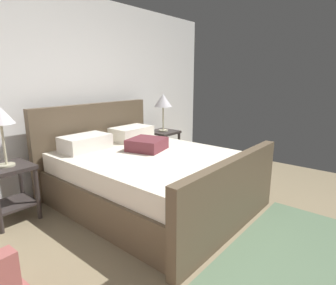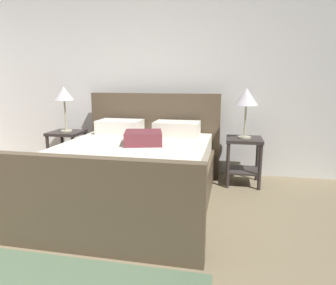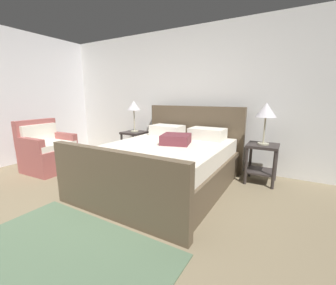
# 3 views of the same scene
# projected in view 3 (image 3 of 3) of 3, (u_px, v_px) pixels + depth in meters

# --- Properties ---
(ground_plane) EXTENTS (5.75, 5.58, 0.02)m
(ground_plane) POSITION_uv_depth(u_px,v_px,m) (62.00, 237.00, 2.08)
(ground_plane) COLOR #7D6E53
(wall_back) EXTENTS (5.87, 0.12, 2.55)m
(wall_back) POSITION_uv_depth(u_px,v_px,m) (188.00, 98.00, 4.24)
(wall_back) COLOR silver
(wall_back) RESTS_ON ground
(bed) EXTENTS (1.82, 2.22, 1.14)m
(bed) POSITION_uv_depth(u_px,v_px,m) (166.00, 162.00, 3.24)
(bed) COLOR brown
(bed) RESTS_ON ground
(nightstand_right) EXTENTS (0.44, 0.44, 0.60)m
(nightstand_right) POSITION_uv_depth(u_px,v_px,m) (262.00, 157.00, 3.31)
(nightstand_right) COLOR #2E2827
(nightstand_right) RESTS_ON ground
(table_lamp_right) EXTENTS (0.29, 0.29, 0.62)m
(table_lamp_right) POSITION_uv_depth(u_px,v_px,m) (266.00, 111.00, 3.17)
(table_lamp_right) COLOR #B7B293
(table_lamp_right) RESTS_ON nightstand_right
(nightstand_left) EXTENTS (0.44, 0.44, 0.60)m
(nightstand_left) POSITION_uv_depth(u_px,v_px,m) (135.00, 141.00, 4.51)
(nightstand_left) COLOR #2E2827
(nightstand_left) RESTS_ON ground
(table_lamp_left) EXTENTS (0.27, 0.27, 0.62)m
(table_lamp_left) POSITION_uv_depth(u_px,v_px,m) (134.00, 107.00, 4.37)
(table_lamp_left) COLOR #B7B293
(table_lamp_left) RESTS_ON nightstand_left
(armchair) EXTENTS (0.75, 0.74, 0.90)m
(armchair) POSITION_uv_depth(u_px,v_px,m) (47.00, 151.00, 3.89)
(armchair) COLOR #9A4F4B
(armchair) RESTS_ON ground
(area_rug) EXTENTS (1.91, 1.31, 0.01)m
(area_rug) POSITION_uv_depth(u_px,v_px,m) (51.00, 263.00, 1.74)
(area_rug) COLOR #536A4F
(area_rug) RESTS_ON ground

